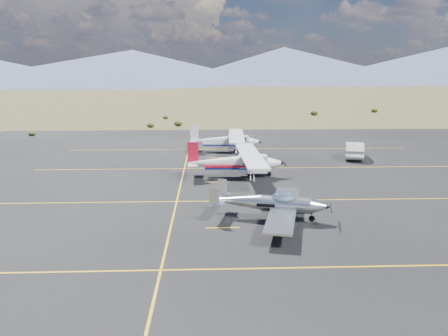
% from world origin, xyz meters
% --- Properties ---
extents(ground, '(1600.00, 1600.00, 0.00)m').
position_xyz_m(ground, '(0.00, 0.00, 0.00)').
color(ground, '#383D1C').
rests_on(ground, ground).
extents(apron, '(72.00, 72.00, 0.02)m').
position_xyz_m(apron, '(0.00, 7.00, 0.00)').
color(apron, black).
rests_on(apron, ground).
extents(aircraft_low_wing, '(7.01, 9.59, 2.08)m').
position_xyz_m(aircraft_low_wing, '(0.09, -2.04, 0.99)').
color(aircraft_low_wing, silver).
rests_on(aircraft_low_wing, apron).
extents(aircraft_cessna, '(7.25, 12.09, 3.07)m').
position_xyz_m(aircraft_cessna, '(-1.32, 9.40, 1.36)').
color(aircraft_cessna, white).
rests_on(aircraft_cessna, apron).
extents(aircraft_plain, '(7.12, 11.87, 3.00)m').
position_xyz_m(aircraft_plain, '(-1.63, 22.17, 1.33)').
color(aircraft_plain, white).
rests_on(aircraft_plain, apron).
extents(sedan, '(3.35, 5.54, 1.72)m').
position_xyz_m(sedan, '(11.86, 17.67, 0.87)').
color(sedan, white).
rests_on(sedan, apron).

